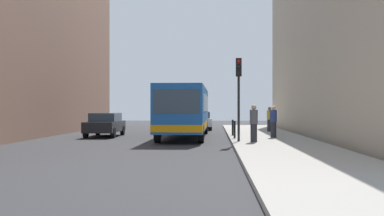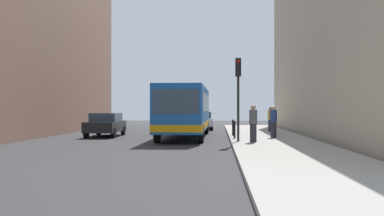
# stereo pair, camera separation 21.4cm
# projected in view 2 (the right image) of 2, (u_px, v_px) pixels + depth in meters

# --- Properties ---
(ground_plane) EXTENTS (80.00, 80.00, 0.00)m
(ground_plane) POSITION_uv_depth(u_px,v_px,m) (169.00, 142.00, 22.98)
(ground_plane) COLOR #2D2D30
(sidewalk) EXTENTS (4.40, 40.00, 0.15)m
(sidewalk) POSITION_uv_depth(u_px,v_px,m) (273.00, 141.00, 22.66)
(sidewalk) COLOR #9E9991
(sidewalk) RESTS_ON ground
(building_right) EXTENTS (7.00, 32.00, 12.41)m
(building_right) POSITION_uv_depth(u_px,v_px,m) (367.00, 35.00, 26.30)
(building_right) COLOR #B2A38C
(building_right) RESTS_ON ground
(bus) EXTENTS (2.63, 11.04, 3.00)m
(bus) POSITION_uv_depth(u_px,v_px,m) (185.00, 109.00, 26.58)
(bus) COLOR #19519E
(bus) RESTS_ON ground
(car_beside_bus) EXTENTS (1.94, 4.44, 1.48)m
(car_beside_bus) POSITION_uv_depth(u_px,v_px,m) (106.00, 124.00, 27.63)
(car_beside_bus) COLOR black
(car_beside_bus) RESTS_ON ground
(car_behind_bus) EXTENTS (2.07, 4.50, 1.48)m
(car_behind_bus) POSITION_uv_depth(u_px,v_px,m) (201.00, 120.00, 36.54)
(car_behind_bus) COLOR silver
(car_behind_bus) RESTS_ON ground
(traffic_light) EXTENTS (0.28, 0.33, 4.10)m
(traffic_light) POSITION_uv_depth(u_px,v_px,m) (238.00, 83.00, 21.57)
(traffic_light) COLOR black
(traffic_light) RESTS_ON sidewalk
(bollard_near) EXTENTS (0.11, 0.11, 0.95)m
(bollard_near) POSITION_uv_depth(u_px,v_px,m) (235.00, 130.00, 23.68)
(bollard_near) COLOR black
(bollard_near) RESTS_ON sidewalk
(bollard_mid) EXTENTS (0.11, 0.11, 0.95)m
(bollard_mid) POSITION_uv_depth(u_px,v_px,m) (233.00, 128.00, 26.23)
(bollard_mid) COLOR black
(bollard_mid) RESTS_ON sidewalk
(pedestrian_near_signal) EXTENTS (0.38, 0.38, 1.80)m
(pedestrian_near_signal) POSITION_uv_depth(u_px,v_px,m) (253.00, 123.00, 21.07)
(pedestrian_near_signal) COLOR #26262D
(pedestrian_near_signal) RESTS_ON sidewalk
(pedestrian_mid_sidewalk) EXTENTS (0.38, 0.38, 1.77)m
(pedestrian_mid_sidewalk) POSITION_uv_depth(u_px,v_px,m) (274.00, 122.00, 24.31)
(pedestrian_mid_sidewalk) COLOR #26262D
(pedestrian_mid_sidewalk) RESTS_ON sidewalk
(pedestrian_far_sidewalk) EXTENTS (0.38, 0.38, 1.72)m
(pedestrian_far_sidewalk) POSITION_uv_depth(u_px,v_px,m) (270.00, 119.00, 30.56)
(pedestrian_far_sidewalk) COLOR #26262D
(pedestrian_far_sidewalk) RESTS_ON sidewalk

